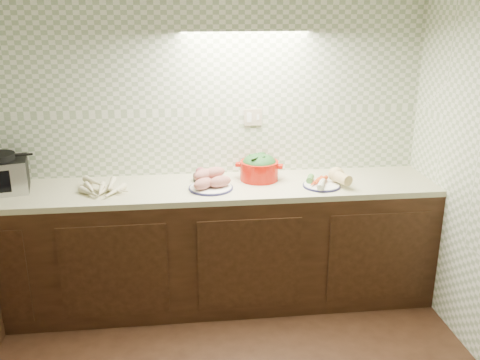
{
  "coord_description": "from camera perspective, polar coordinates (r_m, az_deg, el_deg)",
  "views": [
    {
      "loc": [
        0.01,
        -2.03,
        2.13
      ],
      "look_at": [
        0.39,
        1.25,
        1.02
      ],
      "focal_mm": 40.0,
      "sensor_mm": 36.0,
      "label": 1
    }
  ],
  "objects": [
    {
      "name": "counter",
      "position": [
        3.26,
        -18.39,
        -13.47
      ],
      "size": [
        3.6,
        3.6,
        0.9
      ],
      "color": "black",
      "rests_on": "ground"
    },
    {
      "name": "room",
      "position": [
        2.09,
        -6.72,
        4.6
      ],
      "size": [
        3.6,
        3.6,
        2.6
      ],
      "color": "black",
      "rests_on": "ground"
    },
    {
      "name": "onion_bowl",
      "position": [
        3.84,
        -4.05,
        0.46
      ],
      "size": [
        0.14,
        0.14,
        0.1
      ],
      "color": "black",
      "rests_on": "counter"
    },
    {
      "name": "dutch_oven",
      "position": [
        3.84,
        2.07,
        1.37
      ],
      "size": [
        0.34,
        0.34,
        0.19
      ],
      "rotation": [
        0.0,
        0.0,
        -0.29
      ],
      "color": "#BB1306",
      "rests_on": "counter"
    },
    {
      "name": "parsnip_pile",
      "position": [
        3.75,
        -14.53,
        -0.67
      ],
      "size": [
        0.4,
        0.34,
        0.07
      ],
      "color": "beige",
      "rests_on": "counter"
    },
    {
      "name": "sweet_potato_plate",
      "position": [
        3.67,
        -3.23,
        -0.12
      ],
      "size": [
        0.31,
        0.31,
        0.14
      ],
      "rotation": [
        0.0,
        0.0,
        0.34
      ],
      "color": "#191844",
      "rests_on": "counter"
    },
    {
      "name": "veg_plate",
      "position": [
        3.79,
        9.4,
        0.08
      ],
      "size": [
        0.33,
        0.31,
        0.12
      ],
      "rotation": [
        0.0,
        0.0,
        0.22
      ],
      "color": "#191844",
      "rests_on": "counter"
    }
  ]
}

